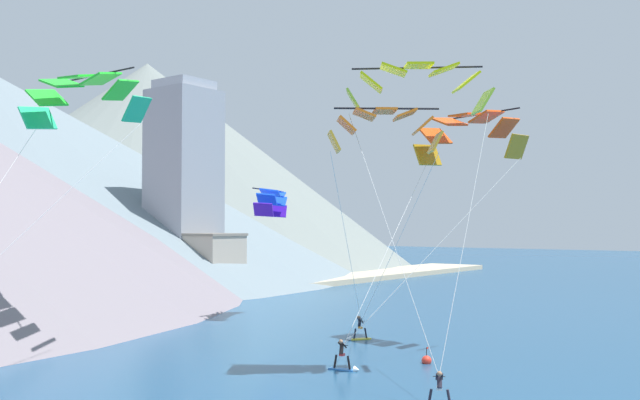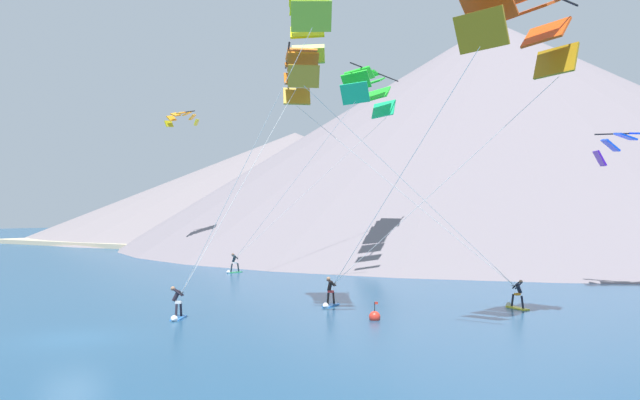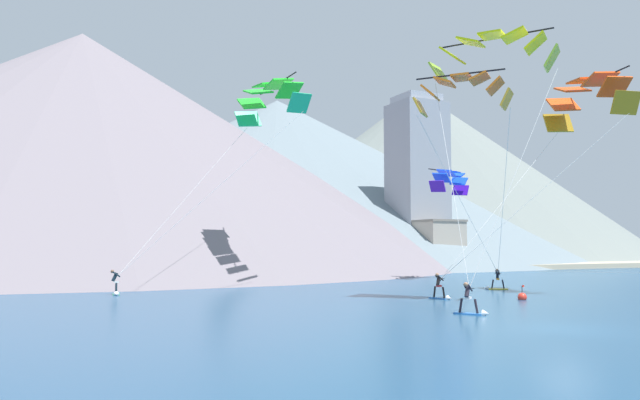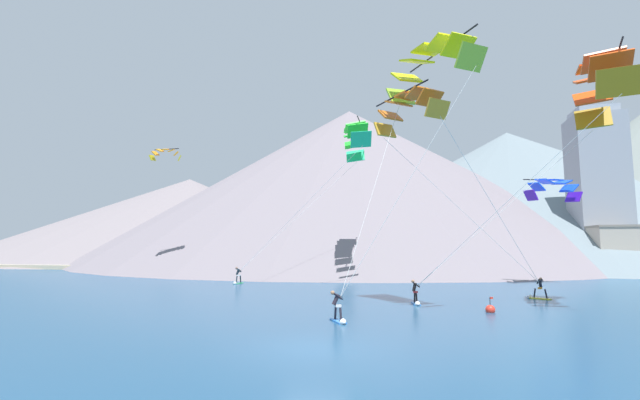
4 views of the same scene
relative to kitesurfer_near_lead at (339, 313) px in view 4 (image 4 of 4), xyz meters
name	(u,v)px [view 4 (image 4 of 4)]	position (x,y,z in m)	size (l,w,h in m)	color
ground_plane	(313,349)	(0.02, -5.72, -0.48)	(400.00, 400.00, 0.00)	navy
kitesurfer_near_lead	(339,313)	(0.00, 0.00, 0.00)	(1.22, 1.71, 1.67)	#337FDB
kitesurfer_near_trail	(237,278)	(-14.23, 19.93, 0.08)	(0.69, 1.77, 1.79)	#33B266
kitesurfer_mid_center	(416,297)	(3.86, 7.77, 0.01)	(0.68, 1.78, 1.71)	#337FDB
kitesurfer_far_left	(537,293)	(12.68, 13.00, -0.03)	(1.67, 1.29, 1.64)	yellow
parafoil_kite_near_lead	(430,63)	(5.08, 4.00, 14.59)	(8.02, 7.27, 14.80)	#94C42E
parafoil_kite_near_trail	(355,138)	(-2.13, 22.66, 15.01)	(14.02, 8.88, 15.42)	#1DC77D
parafoil_kite_mid_center	(600,83)	(15.04, 5.91, 13.23)	(12.85, 7.86, 13.69)	#AF8215
parafoil_kite_far_left	(409,108)	(3.75, 5.24, 12.27)	(11.51, 10.22, 12.37)	gold
parafoil_kite_distant_high_outer	(553,187)	(17.63, 24.86, 9.36)	(6.00, 4.23, 2.38)	#4115B0
parafoil_kite_distant_low_drift	(166,153)	(-26.79, 25.68, 15.16)	(3.90, 2.01, 1.67)	gold
race_marker_buoy	(490,310)	(8.15, 5.28, -0.32)	(0.56, 0.56, 1.02)	red
shoreline_strip	(390,270)	(0.02, 43.64, -0.13)	(180.00, 10.00, 0.70)	#BCAD8E
shore_building_harbour_front	(613,250)	(31.03, 45.80, 2.91)	(5.72, 6.54, 6.76)	#A89E8E
shore_building_promenade_mid	(179,249)	(-37.37, 47.24, 2.90)	(9.03, 5.46, 6.73)	#A89E8E
shore_building_quay_east	(466,256)	(11.34, 46.13, 1.95)	(8.77, 4.75, 4.82)	#A89E8E
shore_building_quay_west	(522,257)	(19.18, 46.46, 1.81)	(5.82, 6.37, 4.56)	beige
highrise_tower	(598,191)	(31.61, 51.07, 11.95)	(7.00, 7.00, 25.27)	gray
mountain_peak_west_ridge	(189,219)	(-63.82, 96.69, 11.75)	(117.54, 117.54, 24.46)	slate
mountain_peak_central_summit	(350,185)	(-12.19, 85.32, 18.97)	(125.27, 125.27, 38.89)	slate
mountain_peak_east_shoulder	(510,196)	(28.98, 100.60, 16.92)	(128.73, 128.73, 34.79)	slate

